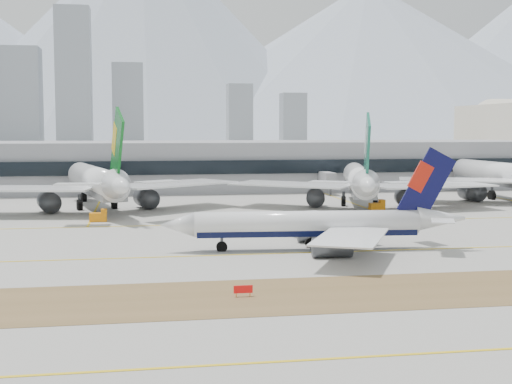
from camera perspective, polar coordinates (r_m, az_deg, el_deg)
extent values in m
plane|color=gray|center=(114.82, 0.50, -4.54)|extent=(3000.00, 3000.00, 0.00)
cube|color=brown|center=(84.13, 4.37, -8.14)|extent=(360.00, 18.00, 0.06)
cube|color=yellow|center=(109.97, 0.96, -4.96)|extent=(360.00, 0.45, 0.04)
cube|color=yellow|center=(62.87, 9.58, -12.82)|extent=(360.00, 0.45, 0.04)
cube|color=yellow|center=(144.11, -1.60, -2.55)|extent=(360.00, 0.45, 0.04)
cylinder|color=white|center=(113.25, 4.11, -2.50)|extent=(35.85, 6.61, 3.90)
cube|color=black|center=(113.40, 4.11, -3.04)|extent=(35.10, 5.97, 1.75)
cone|color=white|center=(111.78, -6.35, -2.62)|extent=(5.73, 4.30, 3.90)
cone|color=white|center=(118.68, 14.56, -2.06)|extent=(8.20, 4.49, 3.90)
cube|color=white|center=(124.68, 5.39, -2.07)|extent=(14.21, 20.99, 0.23)
cube|color=white|center=(122.91, 13.11, -1.65)|extent=(4.65, 6.12, 0.16)
cylinder|color=#3F4247|center=(121.10, 4.76, -3.31)|extent=(6.15, 3.37, 2.92)
cube|color=#3F4247|center=(120.93, 4.76, -2.76)|extent=(2.49, 0.48, 1.36)
cube|color=white|center=(103.71, 7.59, -3.57)|extent=(16.43, 21.13, 0.23)
cube|color=white|center=(113.41, 14.72, -2.25)|extent=(5.28, 6.37, 0.16)
cylinder|color=#3F4247|center=(107.11, 6.10, -4.43)|extent=(6.15, 3.37, 2.92)
cube|color=#3F4247|center=(106.92, 6.11, -3.82)|extent=(2.49, 0.48, 1.36)
cube|color=#090A3A|center=(117.31, 13.48, 0.55)|extent=(9.63, 1.09, 12.21)
cube|color=red|center=(116.90, 13.03, 1.19)|extent=(4.37, 0.76, 5.23)
cylinder|color=#3F4247|center=(112.32, -2.75, -4.16)|extent=(0.47, 0.47, 2.34)
cylinder|color=black|center=(112.40, -2.75, -4.41)|extent=(1.80, 0.81, 1.75)
cylinder|color=#3F4247|center=(111.41, 4.82, -4.25)|extent=(0.47, 0.47, 2.34)
cylinder|color=black|center=(111.49, 4.82, -4.50)|extent=(1.80, 0.81, 1.75)
cylinder|color=#3F4247|center=(116.34, 4.38, -3.85)|extent=(0.47, 0.47, 2.34)
cylinder|color=black|center=(116.41, 4.38, -4.09)|extent=(1.80, 0.81, 1.75)
cylinder|color=white|center=(174.37, -12.71, 0.95)|extent=(16.78, 47.80, 6.30)
cube|color=slate|center=(174.50, -12.70, 0.38)|extent=(15.64, 46.66, 2.83)
cone|color=white|center=(201.40, -14.05, 1.47)|extent=(7.76, 8.50, 6.30)
cone|color=white|center=(145.81, -10.75, 0.49)|extent=(8.50, 11.72, 6.30)
cube|color=white|center=(171.40, -6.69, 0.65)|extent=(32.71, 28.66, 0.38)
cube|color=white|center=(149.57, -7.84, 0.83)|extent=(9.94, 8.50, 0.25)
cylinder|color=#3F4247|center=(173.30, -8.77, -0.47)|extent=(6.38, 8.79, 4.72)
cube|color=#3F4247|center=(173.13, -8.78, 0.15)|extent=(1.20, 3.33, 2.20)
cube|color=white|center=(165.42, -18.09, 0.27)|extent=(32.03, 18.45, 0.38)
cube|color=white|center=(146.29, -14.05, 0.63)|extent=(9.19, 5.39, 0.25)
cylinder|color=#3F4247|center=(169.38, -16.23, -0.75)|extent=(6.38, 8.79, 4.72)
cube|color=#3F4247|center=(169.20, -16.25, -0.11)|extent=(1.20, 3.33, 2.20)
cube|color=#0C5A1B|center=(148.64, -11.06, 3.46)|extent=(3.50, 12.96, 16.89)
cube|color=gold|center=(149.90, -11.17, 4.17)|extent=(2.00, 5.94, 7.23)
cylinder|color=#3F4247|center=(192.57, -13.60, -0.19)|extent=(0.76, 0.76, 3.78)
cylinder|color=black|center=(192.64, -13.60, -0.42)|extent=(1.71, 3.01, 2.83)
cylinder|color=#3F4247|center=(172.85, -13.94, -0.79)|extent=(0.76, 0.76, 3.78)
cylinder|color=black|center=(172.94, -13.93, -1.05)|extent=(1.71, 3.01, 2.83)
cylinder|color=#3F4247|center=(174.25, -11.27, -0.69)|extent=(0.76, 0.76, 3.78)
cylinder|color=black|center=(174.33, -11.27, -0.95)|extent=(1.71, 3.01, 2.83)
cylinder|color=white|center=(179.07, 8.27, 1.04)|extent=(17.10, 45.69, 6.03)
cube|color=slate|center=(179.20, 8.26, 0.51)|extent=(16.00, 44.58, 2.71)
cone|color=white|center=(205.25, 7.81, 1.56)|extent=(7.57, 8.24, 6.03)
cone|color=white|center=(151.29, 8.93, 0.56)|extent=(8.35, 11.31, 6.03)
cube|color=white|center=(174.31, 13.75, 0.53)|extent=(30.48, 17.04, 0.36)
cube|color=white|center=(153.92, 11.79, 0.76)|extent=(8.72, 4.97, 0.24)
cylinder|color=#3F4247|center=(176.80, 11.84, -0.45)|extent=(6.26, 8.48, 4.52)
cube|color=#3F4247|center=(176.63, 11.85, 0.14)|extent=(1.22, 3.18, 2.11)
cube|color=white|center=(172.17, 2.99, 0.62)|extent=(31.20, 27.83, 0.36)
cube|color=white|center=(152.76, 5.95, 0.81)|extent=(9.51, 8.26, 0.24)
cylinder|color=#3F4247|center=(175.40, 4.78, -0.40)|extent=(6.26, 8.48, 4.52)
cube|color=#3F4247|center=(175.24, 4.79, 0.19)|extent=(1.22, 3.18, 2.11)
cube|color=#155F49|center=(154.05, 8.88, 3.31)|extent=(3.64, 12.36, 16.18)
cube|color=#ABB2B5|center=(155.27, 8.86, 3.98)|extent=(2.05, 5.68, 6.92)
cylinder|color=#3F4247|center=(196.70, 7.94, 0.00)|extent=(0.72, 0.72, 3.62)
cylinder|color=black|center=(196.77, 7.93, -0.22)|extent=(1.69, 2.89, 2.71)
cylinder|color=#3F4247|center=(178.01, 7.01, -0.53)|extent=(0.72, 0.72, 3.62)
cylinder|color=black|center=(178.09, 7.01, -0.77)|extent=(1.69, 2.89, 2.71)
cylinder|color=#3F4247|center=(178.51, 9.53, -0.55)|extent=(0.72, 0.72, 3.62)
cylinder|color=black|center=(178.59, 9.53, -0.79)|extent=(1.69, 2.89, 2.71)
cylinder|color=white|center=(205.40, 19.18, 1.38)|extent=(7.38, 47.06, 6.21)
cube|color=slate|center=(205.51, 19.17, 0.90)|extent=(6.43, 46.10, 2.79)
cone|color=white|center=(229.12, 15.78, 1.83)|extent=(6.38, 7.32, 6.21)
cube|color=white|center=(191.41, 15.88, 0.93)|extent=(32.69, 23.25, 0.37)
cylinder|color=#3F4247|center=(196.99, 16.89, 0.03)|extent=(4.85, 7.93, 4.65)
cube|color=#3F4247|center=(196.84, 16.91, 0.57)|extent=(0.55, 3.27, 2.17)
cylinder|color=#3F4247|center=(221.29, 16.83, 0.41)|extent=(0.74, 0.74, 3.72)
cylinder|color=black|center=(221.35, 16.82, 0.21)|extent=(1.16, 2.82, 2.79)
cylinder|color=#3F4247|center=(202.63, 18.34, -0.05)|extent=(0.74, 0.74, 3.72)
cylinder|color=black|center=(202.70, 18.34, -0.27)|extent=(1.16, 2.82, 2.79)
cube|color=gray|center=(227.60, -4.60, 2.16)|extent=(280.00, 42.00, 15.00)
cube|color=black|center=(206.19, -4.08, 1.98)|extent=(280.00, 1.20, 4.00)
cube|color=silver|center=(278.61, 18.21, 3.82)|extent=(2.00, 57.00, 27.90)
cube|color=red|center=(82.41, -1.04, -7.78)|extent=(2.20, 0.15, 0.90)
cylinder|color=orange|center=(82.44, -1.59, -8.24)|extent=(0.10, 0.10, 0.50)
cylinder|color=orange|center=(82.67, -0.48, -8.20)|extent=(0.10, 0.10, 0.50)
cube|color=orange|center=(169.25, 9.65, -1.17)|extent=(3.50, 2.00, 1.80)
cube|color=orange|center=(169.52, 10.04, -0.76)|extent=(1.20, 1.80, 1.00)
cylinder|color=black|center=(168.16, 9.35, -1.40)|extent=(0.70, 0.30, 0.70)
cylinder|color=black|center=(169.67, 9.18, -1.34)|extent=(0.70, 0.30, 0.70)
cylinder|color=black|center=(168.96, 10.12, -1.38)|extent=(0.70, 0.30, 0.70)
cylinder|color=black|center=(170.45, 9.94, -1.32)|extent=(0.70, 0.30, 0.70)
cube|color=orange|center=(151.05, -12.52, -1.98)|extent=(3.50, 2.00, 1.80)
cube|color=orange|center=(150.85, -12.07, -1.52)|extent=(1.20, 1.80, 1.00)
cylinder|color=black|center=(150.39, -12.98, -2.23)|extent=(0.70, 0.30, 0.70)
cylinder|color=black|center=(151.98, -12.95, -2.15)|extent=(0.70, 0.30, 0.70)
cylinder|color=black|center=(150.27, -12.07, -2.22)|extent=(0.70, 0.30, 0.70)
cylinder|color=black|center=(151.85, -12.05, -2.14)|extent=(0.70, 0.30, 0.70)
cube|color=gray|center=(573.14, -18.30, 6.97)|extent=(30.00, 27.00, 80.00)
cube|color=gray|center=(564.35, -14.36, 8.63)|extent=(26.00, 23.40, 110.00)
cube|color=gray|center=(576.65, -10.20, 6.64)|extent=(24.00, 21.60, 70.00)
cube|color=gray|center=(587.64, -1.33, 5.96)|extent=(20.00, 18.00, 55.00)
cube|color=gray|center=(595.77, 2.98, 5.60)|extent=(20.00, 18.00, 48.00)
cone|color=#9EA8B7|center=(1523.71, -9.01, 12.35)|extent=(900.00, 900.00, 470.00)
cone|color=#9EA8B7|center=(1588.47, 8.89, 10.09)|extent=(1120.00, 1120.00, 350.00)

